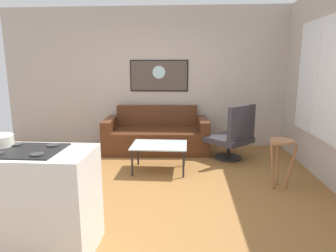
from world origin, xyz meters
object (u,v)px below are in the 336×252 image
couch (156,136)px  wall_painting (159,76)px  coffee_table (159,147)px  armchair (233,135)px  bar_stool (281,151)px

couch → wall_painting: bearing=88.8°
couch → coffee_table: 1.17m
armchair → wall_painting: bearing=144.8°
coffee_table → wall_painting: bearing=95.7°
wall_painting → armchair: bearing=-35.2°
couch → coffee_table: bearing=-81.5°
coffee_table → armchair: (1.24, 0.63, 0.05)m
couch → wall_painting: size_ratio=1.71×
armchair → coffee_table: bearing=-152.9°
armchair → bar_stool: size_ratio=1.46×
armchair → wall_painting: 1.98m
couch → coffee_table: (0.17, -1.16, 0.11)m
armchair → wall_painting: wall_painting is taller
coffee_table → wall_painting: (-0.16, 1.62, 1.05)m
couch → bar_stool: size_ratio=3.01×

